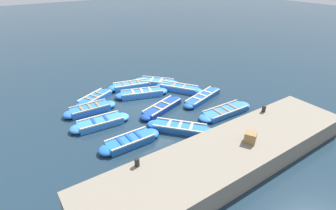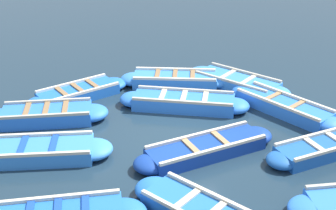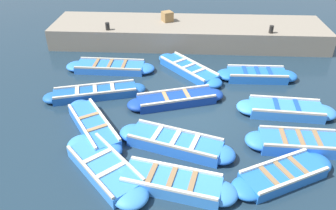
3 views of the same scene
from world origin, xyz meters
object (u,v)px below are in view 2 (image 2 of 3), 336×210
at_px(boat_broadside, 78,93).
at_px(boat_outer_right, 184,102).
at_px(boat_end_of_row, 237,82).
at_px(boat_bow_out, 39,151).
at_px(boat_outer_left, 206,149).
at_px(boat_drifting, 336,145).
at_px(buoy_orange_near, 142,104).
at_px(boat_alongside, 47,115).
at_px(boat_stern_in, 284,107).
at_px(boat_near_quay, 175,80).

height_order(boat_broadside, boat_outer_right, boat_outer_right).
distance_m(boat_broadside, boat_end_of_row, 4.84).
bearing_deg(boat_bow_out, boat_outer_left, 82.90).
relative_size(boat_drifting, boat_end_of_row, 1.22).
bearing_deg(boat_bow_out, boat_drifting, 83.51).
bearing_deg(buoy_orange_near, boat_outer_right, 81.68).
xyz_separation_m(boat_broadside, boat_outer_left, (3.66, 2.99, 0.01)).
height_order(boat_drifting, buoy_orange_near, boat_drifting).
bearing_deg(boat_outer_left, boat_alongside, -121.32).
relative_size(boat_bow_out, buoy_orange_near, 13.60).
bearing_deg(boat_outer_right, boat_stern_in, 75.35).
bearing_deg(boat_stern_in, boat_near_quay, -131.28).
bearing_deg(boat_end_of_row, boat_bow_out, -60.79).
distance_m(boat_broadside, boat_drifting, 7.25).
distance_m(boat_outer_right, boat_near_quay, 1.62).
bearing_deg(boat_end_of_row, boat_drifting, 17.10).
relative_size(boat_outer_left, boat_drifting, 0.95).
bearing_deg(boat_near_quay, boat_stern_in, 48.72).
distance_m(boat_near_quay, boat_end_of_row, 1.93).
bearing_deg(boat_bow_out, buoy_orange_near, 129.97).
height_order(boat_outer_right, boat_end_of_row, boat_outer_right).
xyz_separation_m(boat_end_of_row, boat_stern_in, (1.85, 0.77, 0.01)).
bearing_deg(boat_end_of_row, boat_outer_right, -58.90).
distance_m(boat_outer_left, boat_drifting, 3.09).
relative_size(boat_broadside, boat_end_of_row, 1.00).
distance_m(boat_near_quay, buoy_orange_near, 1.88).
relative_size(boat_near_quay, boat_bow_out, 1.02).
relative_size(boat_alongside, boat_outer_left, 0.89).
relative_size(boat_broadside, boat_outer_left, 0.86).
xyz_separation_m(boat_broadside, boat_drifting, (3.97, 6.06, 0.00)).
relative_size(boat_outer_right, buoy_orange_near, 14.73).
bearing_deg(boat_bow_out, boat_alongside, 178.52).
xyz_separation_m(boat_outer_left, boat_stern_in, (-1.81, 2.62, 0.01)).
height_order(boat_outer_right, boat_stern_in, boat_outer_right).
bearing_deg(boat_drifting, boat_bow_out, -96.49).
relative_size(boat_near_quay, boat_drifting, 0.91).
distance_m(boat_alongside, boat_outer_left, 4.43).
xyz_separation_m(boat_drifting, buoy_orange_near, (-2.99, -4.28, -0.03)).
xyz_separation_m(boat_outer_left, buoy_orange_near, (-2.68, -1.21, -0.04)).
relative_size(boat_drifting, boat_stern_in, 1.17).
height_order(boat_drifting, boat_stern_in, boat_stern_in).
bearing_deg(boat_alongside, boat_end_of_row, 103.49).
distance_m(boat_broadside, boat_alongside, 1.58).
relative_size(boat_bow_out, boat_outer_left, 0.94).
height_order(boat_outer_right, boat_drifting, boat_outer_right).
distance_m(boat_outer_right, boat_bow_out, 4.30).
height_order(boat_broadside, boat_bow_out, boat_bow_out).
height_order(boat_outer_left, buoy_orange_near, boat_outer_left).
relative_size(boat_broadside, boat_stern_in, 0.96).
distance_m(boat_drifting, boat_end_of_row, 4.15).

